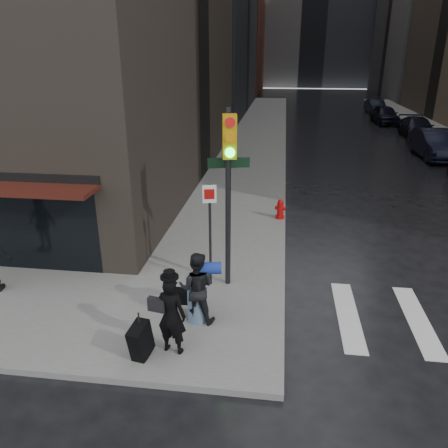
{
  "coord_description": "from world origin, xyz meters",
  "views": [
    {
      "loc": [
        1.74,
        -8.2,
        5.85
      ],
      "look_at": [
        0.22,
        3.22,
        1.3
      ],
      "focal_mm": 35.0,
      "sensor_mm": 36.0,
      "label": 1
    }
  ],
  "objects": [
    {
      "name": "parked_car_4",
      "position": [
        10.52,
        32.11,
        0.76
      ],
      "size": [
        2.06,
        4.57,
        1.52
      ],
      "primitive_type": "imported",
      "rotation": [
        0.0,
        0.0,
        0.06
      ],
      "color": "black",
      "rests_on": "ground"
    },
    {
      "name": "sidewalk_right",
      "position": [
        13.5,
        27.0,
        0.07
      ],
      "size": [
        3.0,
        50.0,
        0.15
      ],
      "primitive_type": "cube",
      "color": "slate",
      "rests_on": "ground"
    },
    {
      "name": "parked_car_3",
      "position": [
        11.44,
        25.4,
        0.71
      ],
      "size": [
        2.1,
        4.95,
        1.42
      ],
      "primitive_type": "imported",
      "rotation": [
        0.0,
        0.0,
        -0.02
      ],
      "color": "black",
      "rests_on": "ground"
    },
    {
      "name": "ground",
      "position": [
        0.0,
        0.0,
        0.0
      ],
      "size": [
        140.0,
        140.0,
        0.0
      ],
      "primitive_type": "plane",
      "color": "black",
      "rests_on": "ground"
    },
    {
      "name": "traffic_light",
      "position": [
        0.49,
        1.79,
        3.07
      ],
      "size": [
        1.11,
        0.62,
        4.53
      ],
      "rotation": [
        0.0,
        0.0,
        0.23
      ],
      "color": "black",
      "rests_on": "ground"
    },
    {
      "name": "man_overcoat",
      "position": [
        -0.38,
        -1.09,
        0.93
      ],
      "size": [
        1.11,
        0.89,
        1.86
      ],
      "rotation": [
        0.0,
        0.0,
        2.95
      ],
      "color": "black",
      "rests_on": "ground"
    },
    {
      "name": "sidewalk_left",
      "position": [
        0.0,
        27.0,
        0.07
      ],
      "size": [
        4.0,
        50.0,
        0.15
      ],
      "primitive_type": "cube",
      "color": "slate",
      "rests_on": "ground"
    },
    {
      "name": "man_jeans",
      "position": [
        0.02,
        0.11,
        0.99
      ],
      "size": [
        1.2,
        0.64,
        1.68
      ],
      "rotation": [
        0.0,
        0.0,
        3.15
      ],
      "color": "black",
      "rests_on": "ground"
    },
    {
      "name": "parked_car_2",
      "position": [
        10.63,
        18.69,
        0.83
      ],
      "size": [
        1.89,
        5.06,
        1.65
      ],
      "primitive_type": "imported",
      "rotation": [
        0.0,
        0.0,
        0.03
      ],
      "color": "black",
      "rests_on": "ground"
    },
    {
      "name": "fire_hydrant",
      "position": [
        1.8,
        6.96,
        0.47
      ],
      "size": [
        0.41,
        0.31,
        0.72
      ],
      "rotation": [
        0.0,
        0.0,
        -0.17
      ],
      "color": "#B70B0B",
      "rests_on": "ground"
    },
    {
      "name": "parked_car_5",
      "position": [
        10.96,
        38.82,
        0.68
      ],
      "size": [
        1.71,
        4.24,
        1.37
      ],
      "primitive_type": "imported",
      "rotation": [
        0.0,
        0.0,
        0.06
      ],
      "color": "black",
      "rests_on": "ground"
    }
  ]
}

